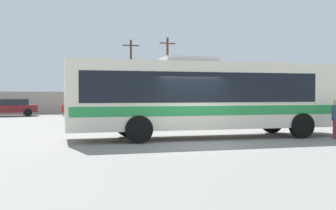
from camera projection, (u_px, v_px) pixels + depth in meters
The scene contains 8 objects.
ground_plane at pixel (135, 124), 24.67m from camera, with size 300.00×300.00×0.00m, color gray.
perimeter_wall at pixel (98, 102), 39.29m from camera, with size 80.00×0.30×2.05m, color #B2AD9E.
coach_bus_cream_green at pixel (206, 95), 17.14m from camera, with size 11.91×3.14×3.35m.
attendant_by_bus_door at pixel (336, 117), 16.63m from camera, with size 0.36×0.36×1.59m.
parked_car_second_maroon at pixel (12, 107), 33.94m from camera, with size 4.15×2.21×1.42m.
parked_car_third_red at pixel (87, 106), 35.55m from camera, with size 4.20×2.27×1.50m.
utility_pole_near at pixel (131, 74), 43.58m from camera, with size 1.80×0.24×7.60m.
utility_pole_far at pixel (168, 73), 43.54m from camera, with size 1.80×0.34×7.82m.
Camera 1 is at (-5.67, -14.05, 1.83)m, focal length 43.81 mm.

